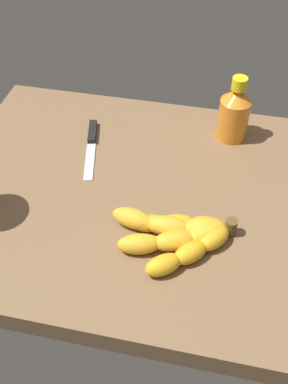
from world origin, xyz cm
name	(u,v)px	position (x,y,z in cm)	size (l,w,h in cm)	color
ground_plane	(138,200)	(0.00, 0.00, -2.35)	(74.41, 58.04, 4.70)	brown
banana_bunch	(177,234)	(-8.90, 9.97, 1.68)	(21.60, 14.54, 3.52)	gold
honey_bottle	(234,112)	(-15.69, -20.08, 6.10)	(6.33, 6.33, 14.04)	orange
butter_knife	(91,144)	(12.32, -10.88, 0.47)	(5.66, 17.77, 1.20)	silver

